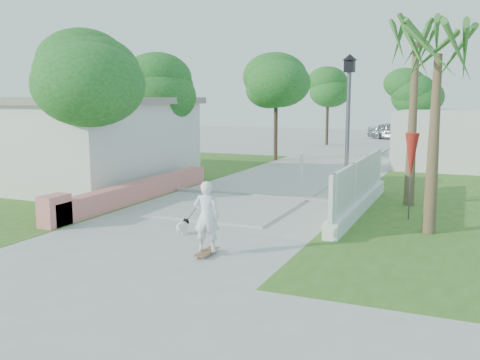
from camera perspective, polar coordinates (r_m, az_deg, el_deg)
The scene contains 21 objects.
ground at distance 12.18m, azimuth -8.09°, elevation -6.58°, with size 90.00×90.00×0.00m, color #B7B7B2.
path_strip at distance 30.81m, azimuth 11.56°, elevation 2.67°, with size 3.20×36.00×0.06m, color #B7B7B2.
curb at distance 17.45m, azimuth 2.17°, elevation -1.66°, with size 6.50×0.25×0.10m, color #999993.
grass_left at distance 22.53m, azimuth -12.79°, elevation 0.38°, with size 8.00×20.00×0.01m, color #3B651F.
pink_wall at distance 16.79m, azimuth -11.47°, elevation -1.34°, with size 0.45×8.20×0.80m.
house_left at distance 21.43m, azimuth -18.26°, elevation 4.13°, with size 8.40×7.40×3.23m.
lattice_fence at distance 15.50m, azimuth 12.64°, elevation -1.34°, with size 0.35×7.00×1.50m.
building_right at distance 28.09m, azimuth 22.89°, elevation 4.19°, with size 6.00×8.00×2.60m, color silver.
street_lamp at distance 15.87m, azimuth 11.42°, elevation 5.78°, with size 0.44×0.44×4.44m.
bollard at distance 21.05m, azimuth 6.60°, elevation 1.55°, with size 0.14×0.14×1.09m.
patio_umbrella at distance 14.66m, azimuth 17.81°, elevation 2.40°, with size 0.36×0.36×2.30m.
tree_left_near at distance 16.80m, azimuth -16.35°, elevation 10.52°, with size 3.60×3.60×5.28m.
tree_left_mid at distance 21.85m, azimuth -9.08°, elevation 9.42°, with size 3.20×3.20×4.85m.
tree_path_left at distance 27.56m, azimuth 3.90°, elevation 10.03°, with size 3.40×3.40×5.23m.
tree_path_right at distance 30.14m, azimuth 17.83°, elevation 8.90°, with size 3.00×3.00×4.79m.
tree_path_far at distance 37.10m, azimuth 9.39°, elevation 9.60°, with size 3.20×3.20×5.17m.
palm_far at distance 16.64m, azimuth 18.26°, elevation 12.74°, with size 1.80×1.80×5.30m.
palm_near at distance 13.26m, azimuth 20.36°, elevation 11.46°, with size 1.80×1.80×4.70m.
skateboarder at distance 11.75m, azimuth -4.91°, elevation -3.72°, with size 1.61×1.89×1.55m.
dog at distance 12.79m, azimuth -6.12°, elevation -4.89°, with size 0.24×0.53×0.36m.
parked_car at distance 42.46m, azimuth 16.11°, elevation 5.01°, with size 1.59×3.96×1.35m, color #B4B8BC.
Camera 1 is at (6.14, -10.02, 3.21)m, focal length 40.00 mm.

